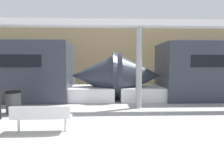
% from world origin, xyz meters
% --- Properties ---
extents(ground_plane, '(60.00, 60.00, 0.00)m').
position_xyz_m(ground_plane, '(0.00, 0.00, 0.00)').
color(ground_plane, '#9E9B96').
extents(station_wall, '(56.00, 0.20, 5.00)m').
position_xyz_m(station_wall, '(0.00, 10.12, 2.50)').
color(station_wall, tan).
rests_on(station_wall, ground_plane).
extents(bench_near, '(1.65, 0.46, 0.78)m').
position_xyz_m(bench_near, '(-1.85, 0.54, 0.48)').
color(bench_near, silver).
rests_on(bench_near, ground_plane).
extents(trash_bin, '(0.58, 0.58, 0.87)m').
position_xyz_m(trash_bin, '(-3.68, 2.90, 0.44)').
color(trash_bin, '#4C4F54').
rests_on(trash_bin, ground_plane).
extents(support_column_near, '(0.26, 0.26, 3.56)m').
position_xyz_m(support_column_near, '(1.43, 3.68, 1.78)').
color(support_column_near, gray).
rests_on(support_column_near, ground_plane).
extents(canopy_beam, '(28.00, 0.60, 0.28)m').
position_xyz_m(canopy_beam, '(1.43, 3.68, 3.70)').
color(canopy_beam, silver).
rests_on(canopy_beam, support_column_near).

